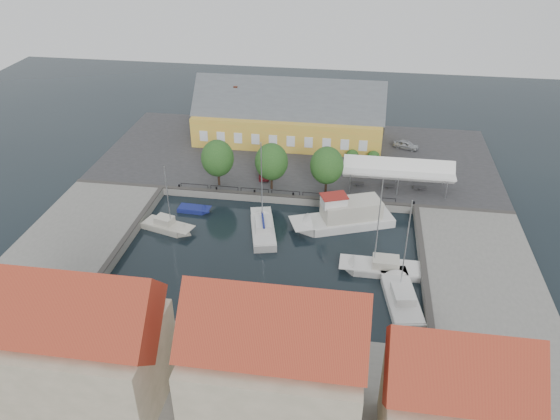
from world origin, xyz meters
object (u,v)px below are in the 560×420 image
object	(u,v)px
car_red	(264,172)
east_boat_b	(382,269)
launch_nw	(194,210)
west_boat_b	(167,227)
launch_sw	(119,299)
trawler	(346,218)
warehouse	(285,118)
car_silver	(406,145)
center_sailboat	(263,231)
tent_canopy	(398,170)
east_boat_c	(401,299)

from	to	relation	value
car_red	east_boat_b	bearing A→B (deg)	-57.90
car_red	launch_nw	size ratio (longest dim) A/B	0.92
car_red	west_boat_b	distance (m)	16.16
launch_sw	car_red	bearing A→B (deg)	69.33
car_red	trawler	bearing A→B (deg)	-47.76
car_red	east_boat_b	xyz separation A→B (m)	(15.64, -17.56, -1.37)
warehouse	car_silver	bearing A→B (deg)	-3.04
center_sailboat	west_boat_b	size ratio (longest dim) A/B	1.31
tent_canopy	launch_nw	xyz separation A→B (m)	(-24.98, -7.81, -3.59)
west_boat_b	launch_sw	xyz separation A→B (m)	(-0.54, -12.88, -0.17)
warehouse	west_boat_b	xyz separation A→B (m)	(-10.27, -26.26, -4.17)
warehouse	west_boat_b	size ratio (longest dim) A/B	3.18
warehouse	east_boat_b	xyz separation A→B (m)	(14.66, -30.67, -4.17)
center_sailboat	launch_sw	size ratio (longest dim) A/B	2.19
east_boat_c	launch_nw	distance (m)	28.36
trawler	west_boat_b	world-z (taller)	west_boat_b
car_silver	launch_sw	bearing A→B (deg)	162.91
tent_canopy	west_boat_b	bearing A→B (deg)	-155.21
trawler	east_boat_c	world-z (taller)	east_boat_c
car_red	center_sailboat	distance (m)	12.56
east_boat_c	launch_nw	size ratio (longest dim) A/B	2.74
car_red	trawler	world-z (taller)	trawler
launch_nw	tent_canopy	bearing A→B (deg)	17.37
warehouse	tent_canopy	world-z (taller)	warehouse
tent_canopy	trawler	xyz separation A→B (m)	(-6.11, -8.27, -2.67)
west_boat_b	launch_nw	bearing A→B (deg)	67.66
launch_nw	east_boat_b	bearing A→B (deg)	-21.34
east_boat_b	west_boat_b	bearing A→B (deg)	169.98
east_boat_b	east_boat_c	distance (m)	4.99
warehouse	east_boat_c	world-z (taller)	east_boat_c
tent_canopy	east_boat_c	xyz separation A→B (m)	(-0.11, -21.46, -3.43)
launch_sw	launch_nw	bearing A→B (deg)	82.10
car_silver	trawler	xyz separation A→B (m)	(-7.89, -21.15, -0.62)
tent_canopy	center_sailboat	distance (m)	19.66
car_silver	center_sailboat	distance (m)	29.99
center_sailboat	west_boat_b	distance (m)	11.37
launch_nw	car_red	bearing A→B (deg)	49.16
launch_sw	east_boat_c	bearing A→B (deg)	7.98
west_boat_b	tent_canopy	bearing A→B (deg)	24.79
trawler	launch_nw	size ratio (longest dim) A/B	3.04
launch_sw	launch_nw	world-z (taller)	launch_sw
car_red	west_boat_b	world-z (taller)	west_boat_b
car_red	east_boat_c	size ratio (longest dim) A/B	0.33
car_silver	center_sailboat	world-z (taller)	center_sailboat
east_boat_b	launch_sw	world-z (taller)	east_boat_b
warehouse	car_silver	world-z (taller)	warehouse
tent_canopy	car_red	distance (m)	17.72
center_sailboat	trawler	xyz separation A→B (m)	(9.42, 3.31, 0.65)
center_sailboat	east_boat_b	size ratio (longest dim) A/B	1.02
car_red	trawler	xyz separation A→B (m)	(11.47, -9.01, -0.61)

